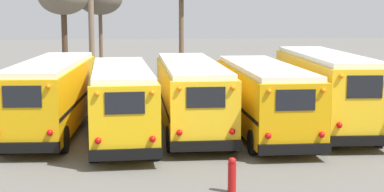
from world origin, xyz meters
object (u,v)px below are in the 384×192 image
(school_bus_1, at_px, (121,100))
(fire_hydrant, at_px, (232,175))
(utility_pole, at_px, (91,24))
(school_bus_0, at_px, (52,93))
(school_bus_4, at_px, (325,87))
(school_bus_3, at_px, (263,96))
(school_bus_2, at_px, (191,93))

(school_bus_1, xyz_separation_m, fire_hydrant, (3.26, -7.26, -1.11))
(utility_pole, bearing_deg, school_bus_0, -95.10)
(school_bus_4, bearing_deg, utility_pole, 133.92)
(school_bus_3, bearing_deg, school_bus_1, -173.64)
(school_bus_3, distance_m, school_bus_4, 3.10)
(school_bus_0, xyz_separation_m, school_bus_3, (8.89, -1.21, -0.08))
(school_bus_2, height_order, school_bus_4, school_bus_4)
(school_bus_3, xyz_separation_m, fire_hydrant, (-2.67, -7.92, -1.07))
(school_bus_4, bearing_deg, school_bus_3, -163.10)
(school_bus_2, height_order, fire_hydrant, school_bus_2)
(school_bus_3, distance_m, utility_pole, 14.78)
(school_bus_1, relative_size, fire_hydrant, 9.23)
(school_bus_1, bearing_deg, school_bus_4, 9.96)
(utility_pole, bearing_deg, school_bus_2, -65.95)
(school_bus_1, height_order, school_bus_4, school_bus_4)
(school_bus_1, distance_m, utility_pole, 13.28)
(school_bus_1, distance_m, fire_hydrant, 8.04)
(school_bus_0, height_order, school_bus_3, school_bus_0)
(school_bus_2, bearing_deg, utility_pole, 114.05)
(school_bus_1, distance_m, school_bus_4, 9.03)
(school_bus_1, xyz_separation_m, school_bus_4, (8.89, 1.56, 0.17))
(school_bus_1, relative_size, school_bus_3, 0.95)
(school_bus_2, distance_m, fire_hydrant, 9.10)
(school_bus_1, bearing_deg, school_bus_2, 30.77)
(utility_pole, relative_size, fire_hydrant, 8.13)
(school_bus_3, xyz_separation_m, utility_pole, (-7.91, 12.19, 2.72))
(school_bus_0, height_order, fire_hydrant, school_bus_0)
(school_bus_3, height_order, school_bus_4, school_bus_4)
(school_bus_2, bearing_deg, fire_hydrant, -88.12)
(school_bus_3, relative_size, school_bus_4, 0.98)
(school_bus_4, height_order, fire_hydrant, school_bus_4)
(school_bus_0, xyz_separation_m, school_bus_4, (11.85, -0.31, 0.13))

